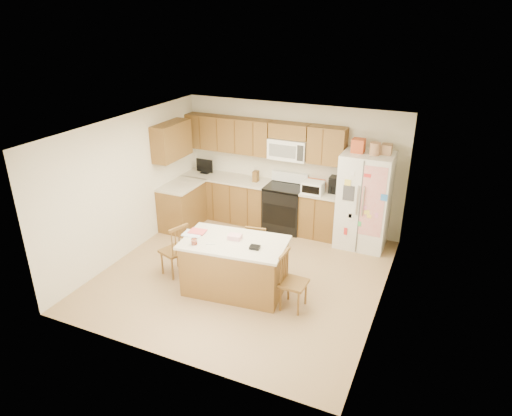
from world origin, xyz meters
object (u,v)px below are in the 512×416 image
at_px(refrigerator, 364,200).
at_px(stove, 285,207).
at_px(island, 235,266).
at_px(windsor_chair_right, 292,282).
at_px(windsor_chair_back, 257,248).
at_px(windsor_chair_left, 175,251).

bearing_deg(refrigerator, stove, 177.70).
distance_m(stove, island, 2.43).
xyz_separation_m(stove, windsor_chair_right, (1.06, -2.49, -0.05)).
distance_m(stove, refrigerator, 1.63).
bearing_deg(windsor_chair_right, windsor_chair_back, 139.37).
relative_size(stove, refrigerator, 0.55).
height_order(stove, windsor_chair_back, stove).
relative_size(refrigerator, windsor_chair_left, 2.20).
relative_size(island, windsor_chair_right, 1.89).
distance_m(island, windsor_chair_back, 0.73).
distance_m(windsor_chair_left, windsor_chair_right, 2.11).
height_order(stove, island, stove).
bearing_deg(windsor_chair_left, stove, 66.48).
height_order(refrigerator, windsor_chair_back, refrigerator).
distance_m(refrigerator, windsor_chair_back, 2.24).
bearing_deg(refrigerator, windsor_chair_left, -138.21).
relative_size(windsor_chair_left, windsor_chair_back, 1.08).
relative_size(windsor_chair_left, windsor_chair_right, 1.02).
height_order(stove, refrigerator, refrigerator).
bearing_deg(windsor_chair_back, stove, 94.91).
relative_size(stove, windsor_chair_left, 1.22).
xyz_separation_m(refrigerator, windsor_chair_left, (-2.61, -2.34, -0.48)).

